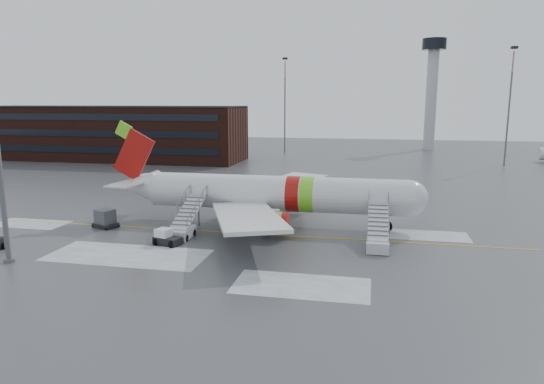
% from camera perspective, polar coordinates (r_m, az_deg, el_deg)
% --- Properties ---
extents(ground, '(260.00, 260.00, 0.00)m').
position_cam_1_polar(ground, '(51.37, -5.35, -4.45)').
color(ground, '#494C4F').
rests_on(ground, ground).
extents(airliner, '(35.03, 32.97, 11.18)m').
position_cam_1_polar(airliner, '(52.77, -0.57, -0.19)').
color(airliner, silver).
rests_on(airliner, ground).
extents(airstair_fwd, '(2.05, 7.70, 3.48)m').
position_cam_1_polar(airstair_fwd, '(45.77, 12.33, -5.16)').
color(airstair_fwd, '#BABCC2').
rests_on(airstair_fwd, ground).
extents(airstair_aft, '(2.05, 7.70, 3.48)m').
position_cam_1_polar(airstair_aft, '(49.25, -10.31, -3.96)').
color(airstair_aft, '#ADAFB5').
rests_on(airstair_aft, ground).
extents(pushback_tug, '(2.86, 2.43, 1.48)m').
position_cam_1_polar(pushback_tug, '(46.98, -12.33, -5.27)').
color(pushback_tug, black).
rests_on(pushback_tug, ground).
extents(uld_container, '(2.83, 2.45, 1.94)m').
position_cam_1_polar(uld_container, '(54.94, -19.02, -3.02)').
color(uld_container, black).
rests_on(uld_container, ground).
extents(terminal_building, '(62.00, 16.11, 12.30)m').
position_cam_1_polar(terminal_building, '(118.73, -18.58, 6.65)').
color(terminal_building, '#3F1E16').
rests_on(terminal_building, ground).
extents(control_tower, '(6.40, 6.40, 30.00)m').
position_cam_1_polar(control_tower, '(143.28, 18.32, 12.29)').
color(control_tower, '#B2B5BA').
rests_on(control_tower, ground).
extents(light_mast_far_ne, '(1.20, 1.20, 24.25)m').
position_cam_1_polar(light_mast_far_ne, '(112.70, 26.19, 9.83)').
color(light_mast_far_ne, '#595B60').
rests_on(light_mast_far_ne, ground).
extents(light_mast_far_n, '(1.20, 1.20, 24.25)m').
position_cam_1_polar(light_mast_far_n, '(127.41, 1.53, 10.87)').
color(light_mast_far_n, '#595B60').
rests_on(light_mast_far_n, ground).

